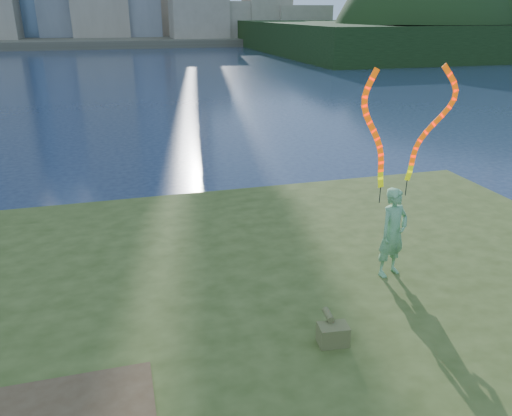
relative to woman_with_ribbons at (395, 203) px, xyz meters
name	(u,v)px	position (x,y,z in m)	size (l,w,h in m)	color
ground	(181,333)	(-3.88, 0.27, -2.20)	(320.00, 320.00, 0.00)	#192640
grassy_knoll	(201,411)	(-3.88, -2.03, -1.86)	(20.00, 18.00, 0.80)	#344317
far_shore	(115,39)	(-3.88, 95.27, -1.60)	(320.00, 40.00, 1.20)	#4A4536
woman_with_ribbons	(395,203)	(0.00, 0.00, 0.00)	(1.98, 0.73, 4.06)	#1A7920
canvas_bag	(333,333)	(-1.86, -1.69, -1.23)	(0.46, 0.52, 0.41)	#4C4F28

